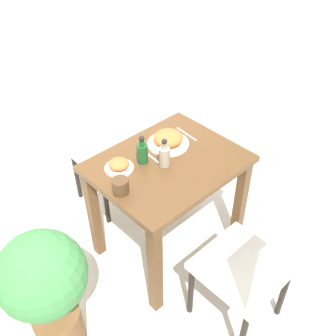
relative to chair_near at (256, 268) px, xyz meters
name	(u,v)px	position (x,y,z in m)	size (l,w,h in m)	color
ground_plane	(168,245)	(0.06, 0.70, -0.50)	(16.00, 16.00, 0.00)	beige
wall_back	(33,4)	(0.06, 1.97, 0.80)	(8.00, 0.05, 2.60)	beige
dining_table	(168,180)	(0.06, 0.70, 0.09)	(0.83, 0.66, 0.73)	brown
chair_near	(256,268)	(0.00, 0.00, 0.00)	(0.42, 0.42, 0.88)	silver
chair_far	(100,140)	(0.08, 1.41, 0.00)	(0.42, 0.42, 0.88)	silver
food_plate	(168,139)	(0.17, 0.81, 0.27)	(0.25, 0.25, 0.09)	beige
side_plate	(119,165)	(-0.18, 0.83, 0.26)	(0.16, 0.16, 0.06)	beige
drink_cup	(120,186)	(-0.28, 0.68, 0.27)	(0.09, 0.09, 0.08)	#4C331E
sauce_bottle	(142,152)	(-0.04, 0.79, 0.30)	(0.06, 0.06, 0.17)	#194C23
condiment_bottle	(164,155)	(0.03, 0.69, 0.30)	(0.06, 0.06, 0.17)	gray
fork_utensil	(149,155)	(0.02, 0.81, 0.24)	(0.02, 0.18, 0.00)	silver
spoon_utensil	(186,134)	(0.33, 0.81, 0.24)	(0.02, 0.18, 0.00)	silver
potted_plant_left	(46,287)	(-0.81, 0.60, 0.03)	(0.42, 0.42, 0.83)	brown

